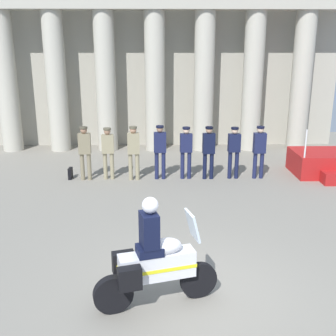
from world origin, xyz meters
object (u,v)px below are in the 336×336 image
at_px(reviewing_stand, 333,164).
at_px(officer_in_row_0, 85,149).
at_px(officer_in_row_5, 209,148).
at_px(officer_in_row_1, 108,149).
at_px(officer_in_row_6, 234,149).
at_px(briefcase_on_ground, 70,173).
at_px(officer_in_row_3, 160,148).
at_px(motorcycle_with_rider, 153,262).
at_px(officer_in_row_7, 259,148).
at_px(officer_in_row_4, 186,149).
at_px(officer_in_row_2, 134,149).

xyz_separation_m(reviewing_stand, officer_in_row_0, (-8.16, -0.44, 0.66)).
bearing_deg(officer_in_row_5, officer_in_row_1, -4.41).
bearing_deg(officer_in_row_6, briefcase_on_ground, -4.46).
xyz_separation_m(officer_in_row_3, motorcycle_with_rider, (-0.12, -6.78, -0.24)).
bearing_deg(officer_in_row_7, officer_in_row_4, -4.21).
bearing_deg(briefcase_on_ground, officer_in_row_7, -0.57).
bearing_deg(officer_in_row_0, motorcycle_with_rider, 104.65).
height_order(officer_in_row_5, briefcase_on_ground, officer_in_row_5).
bearing_deg(officer_in_row_0, briefcase_on_ground, -17.80).
bearing_deg(briefcase_on_ground, officer_in_row_2, -4.18).
relative_size(officer_in_row_1, officer_in_row_6, 1.00).
relative_size(reviewing_stand, officer_in_row_6, 1.55).
height_order(officer_in_row_1, officer_in_row_2, officer_in_row_2).
height_order(reviewing_stand, officer_in_row_4, officer_in_row_4).
bearing_deg(reviewing_stand, briefcase_on_ground, -177.96).
relative_size(officer_in_row_0, officer_in_row_1, 1.03).
relative_size(officer_in_row_2, officer_in_row_4, 1.03).
relative_size(officer_in_row_1, officer_in_row_3, 0.96).
xyz_separation_m(officer_in_row_2, officer_in_row_6, (3.20, 0.10, -0.03)).
bearing_deg(officer_in_row_3, officer_in_row_7, 176.29).
distance_m(officer_in_row_3, officer_in_row_7, 3.18).
height_order(reviewing_stand, officer_in_row_1, officer_in_row_1).
relative_size(officer_in_row_1, officer_in_row_7, 0.98).
bearing_deg(officer_in_row_6, officer_in_row_2, -2.12).
distance_m(officer_in_row_2, officer_in_row_5, 2.39).
height_order(officer_in_row_1, officer_in_row_3, officer_in_row_3).
xyz_separation_m(reviewing_stand, briefcase_on_ground, (-8.69, -0.31, -0.19)).
distance_m(officer_in_row_7, motorcycle_with_rider, 7.56).
relative_size(officer_in_row_3, motorcycle_with_rider, 0.85).
distance_m(officer_in_row_1, motorcycle_with_rider, 6.97).
distance_m(officer_in_row_2, officer_in_row_3, 0.84).
xyz_separation_m(officer_in_row_2, briefcase_on_ground, (-2.08, 0.15, -0.85)).
relative_size(reviewing_stand, officer_in_row_7, 1.53).
xyz_separation_m(officer_in_row_6, officer_in_row_7, (0.81, -0.01, 0.01)).
height_order(officer_in_row_6, briefcase_on_ground, officer_in_row_6).
bearing_deg(reviewing_stand, officer_in_row_6, -173.94).
height_order(reviewing_stand, briefcase_on_ground, reviewing_stand).
distance_m(officer_in_row_3, motorcycle_with_rider, 6.79).
height_order(officer_in_row_0, officer_in_row_2, officer_in_row_2).
bearing_deg(motorcycle_with_rider, officer_in_row_3, 73.29).
bearing_deg(officer_in_row_5, reviewing_stand, -178.56).
distance_m(officer_in_row_7, briefcase_on_ground, 6.15).
height_order(reviewing_stand, officer_in_row_2, officer_in_row_2).
relative_size(reviewing_stand, motorcycle_with_rider, 1.28).
bearing_deg(officer_in_row_4, reviewing_stand, -179.76).
distance_m(officer_in_row_1, officer_in_row_6, 4.02).
relative_size(officer_in_row_6, motorcycle_with_rider, 0.82).
bearing_deg(officer_in_row_7, officer_in_row_3, -3.71).
xyz_separation_m(reviewing_stand, officer_in_row_6, (-3.42, -0.36, 0.63)).
bearing_deg(officer_in_row_0, reviewing_stand, 179.22).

